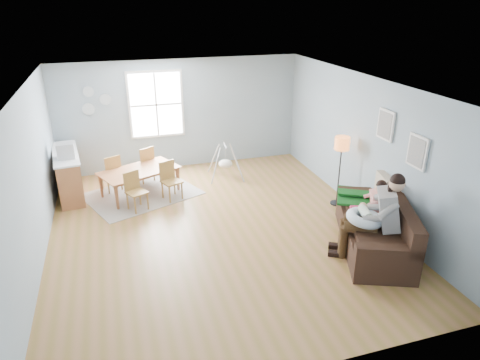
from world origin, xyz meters
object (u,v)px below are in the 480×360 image
object	(u,v)px
dining_table	(141,182)
chair_sw	(135,189)
toddler	(373,200)
storage_cube	(385,253)
father	(376,213)
chair_se	(170,178)
monitor	(65,150)
sofa	(377,230)
floor_lamp	(342,149)
baby_swing	(225,163)
counter	(69,173)
chair_ne	(145,162)
chair_nw	(112,171)

from	to	relation	value
dining_table	chair_sw	bearing A→B (deg)	-127.79
toddler	storage_cube	world-z (taller)	toddler
father	toddler	world-z (taller)	father
chair_sw	chair_se	xyz separation A→B (m)	(0.76, 0.31, 0.02)
father	monitor	xyz separation A→B (m)	(-4.91, 3.81, 0.31)
sofa	toddler	size ratio (longest dim) A/B	2.65
sofa	storage_cube	world-z (taller)	sofa
floor_lamp	storage_cube	bearing A→B (deg)	-100.50
storage_cube	baby_swing	world-z (taller)	baby_swing
dining_table	toddler	bearing A→B (deg)	-63.99
toddler	baby_swing	bearing A→B (deg)	115.46
floor_lamp	father	bearing A→B (deg)	-102.34
baby_swing	counter	bearing A→B (deg)	178.41
sofa	dining_table	bearing A→B (deg)	137.60
floor_lamp	counter	world-z (taller)	floor_lamp
counter	sofa	bearing A→B (deg)	-36.69
chair_ne	dining_table	bearing A→B (deg)	-104.78
chair_nw	chair_ne	xyz separation A→B (m)	(0.76, 0.31, 0.01)
toddler	chair_ne	xyz separation A→B (m)	(-3.55, 3.84, -0.30)
chair_sw	chair_ne	world-z (taller)	chair_ne
floor_lamp	dining_table	distance (m)	4.35
sofa	dining_table	distance (m)	5.04
baby_swing	storage_cube	bearing A→B (deg)	-71.86
father	chair_sw	xyz separation A→B (m)	(-3.64, 2.96, -0.37)
sofa	baby_swing	distance (m)	4.14
chair_se	monitor	bearing A→B (deg)	165.38
father	chair_se	distance (m)	4.37
chair_ne	monitor	world-z (taller)	monitor
storage_cube	counter	bearing A→B (deg)	137.93
chair_nw	monitor	bearing A→B (deg)	-166.60
chair_ne	baby_swing	world-z (taller)	chair_ne
dining_table	baby_swing	world-z (taller)	baby_swing
dining_table	sofa	bearing A→B (deg)	-66.06
dining_table	monitor	bearing A→B (deg)	149.92
father	monitor	size ratio (longest dim) A/B	4.30
father	chair_ne	bearing A→B (deg)	127.30
monitor	counter	bearing A→B (deg)	98.42
floor_lamp	chair_nw	world-z (taller)	floor_lamp
chair_se	chair_ne	world-z (taller)	chair_ne
sofa	toddler	xyz separation A→B (m)	(0.00, 0.23, 0.46)
toddler	monitor	bearing A→B (deg)	147.25
toddler	counter	world-z (taller)	toddler
counter	chair_ne	bearing A→B (deg)	6.38
monitor	chair_nw	bearing A→B (deg)	13.40
chair_nw	counter	bearing A→B (deg)	172.48
chair_sw	chair_se	distance (m)	0.82
floor_lamp	monitor	xyz separation A→B (m)	(-5.34, 1.86, -0.10)
father	dining_table	world-z (taller)	father
sofa	dining_table	size ratio (longest dim) A/B	1.52
toddler	dining_table	size ratio (longest dim) A/B	0.57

